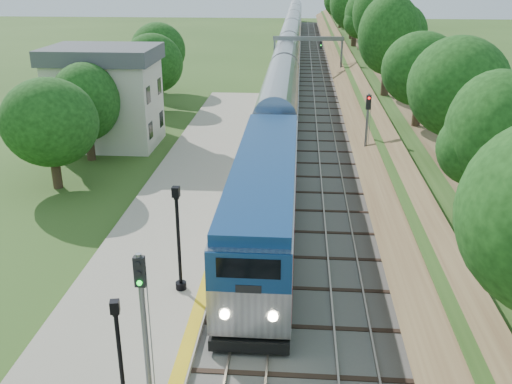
# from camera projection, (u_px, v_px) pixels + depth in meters

# --- Properties ---
(trackbed) EXTENTS (9.50, 170.00, 0.28)m
(trackbed) POSITION_uv_depth(u_px,v_px,m) (303.00, 80.00, 74.20)
(trackbed) COLOR #4C4944
(trackbed) RESTS_ON ground
(platform) EXTENTS (6.40, 68.00, 0.38)m
(platform) POSITION_uv_depth(u_px,v_px,m) (181.00, 212.00, 33.85)
(platform) COLOR gray
(platform) RESTS_ON ground
(yellow_stripe) EXTENTS (0.55, 68.00, 0.01)m
(yellow_stripe) POSITION_uv_depth(u_px,v_px,m) (229.00, 211.00, 33.57)
(yellow_stripe) COLOR gold
(yellow_stripe) RESTS_ON platform
(embankment) EXTENTS (10.64, 170.00, 11.70)m
(embankment) POSITION_uv_depth(u_px,v_px,m) (368.00, 67.00, 72.91)
(embankment) COLOR brown
(embankment) RESTS_ON ground
(station_building) EXTENTS (8.60, 6.60, 8.00)m
(station_building) POSITION_uv_depth(u_px,v_px,m) (106.00, 96.00, 46.03)
(station_building) COLOR beige
(station_building) RESTS_ON ground
(signal_gantry) EXTENTS (8.40, 0.38, 6.20)m
(signal_gantry) POSITION_uv_depth(u_px,v_px,m) (308.00, 48.00, 67.78)
(signal_gantry) COLOR slate
(signal_gantry) RESTS_ON ground
(trees_behind_platform) EXTENTS (7.82, 53.32, 7.21)m
(trees_behind_platform) POSITION_uv_depth(u_px,v_px,m) (102.00, 120.00, 37.01)
(trees_behind_platform) COLOR #332316
(trees_behind_platform) RESTS_ON ground
(train) EXTENTS (3.15, 147.55, 4.63)m
(train) POSITION_uv_depth(u_px,v_px,m) (290.00, 47.00, 88.01)
(train) COLOR black
(train) RESTS_ON trackbed
(lamppost_mid) EXTENTS (0.43, 0.43, 4.34)m
(lamppost_mid) POSITION_uv_depth(u_px,v_px,m) (121.00, 368.00, 17.41)
(lamppost_mid) COLOR black
(lamppost_mid) RESTS_ON platform
(lamppost_far) EXTENTS (0.48, 0.48, 4.87)m
(lamppost_far) POSITION_uv_depth(u_px,v_px,m) (179.00, 245.00, 24.65)
(lamppost_far) COLOR black
(lamppost_far) RESTS_ON platform
(signal_platform) EXTENTS (0.33, 0.26, 5.64)m
(signal_platform) POSITION_uv_depth(u_px,v_px,m) (144.00, 318.00, 17.28)
(signal_platform) COLOR slate
(signal_platform) RESTS_ON platform
(signal_farside) EXTENTS (0.32, 0.26, 5.91)m
(signal_farside) POSITION_uv_depth(u_px,v_px,m) (367.00, 128.00, 38.24)
(signal_farside) COLOR slate
(signal_farside) RESTS_ON ground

